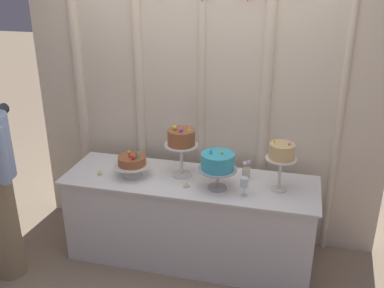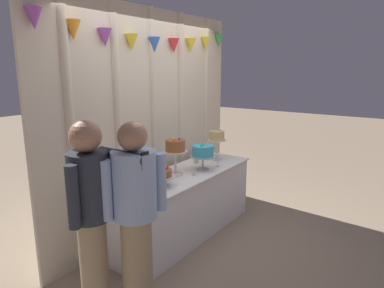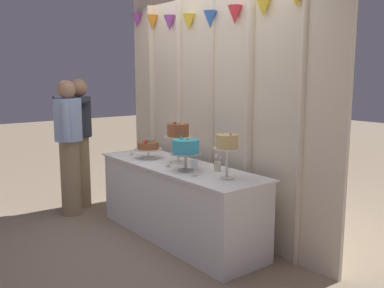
{
  "view_description": "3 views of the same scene",
  "coord_description": "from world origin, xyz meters",
  "px_view_note": "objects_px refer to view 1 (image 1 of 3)",
  "views": [
    {
      "loc": [
        0.81,
        -3.01,
        2.41
      ],
      "look_at": [
        -0.01,
        0.22,
        1.03
      ],
      "focal_mm": 40.87,
      "sensor_mm": 36.0,
      "label": 1
    },
    {
      "loc": [
        -3.08,
        -2.15,
        1.97
      ],
      "look_at": [
        0.32,
        0.21,
        1.04
      ],
      "focal_mm": 32.13,
      "sensor_mm": 36.0,
      "label": 2
    },
    {
      "loc": [
        3.38,
        -2.36,
        1.66
      ],
      "look_at": [
        0.22,
        0.11,
        1.01
      ],
      "focal_mm": 39.53,
      "sensor_mm": 36.0,
      "label": 3
    }
  ],
  "objects_px": {
    "wine_glass": "(244,183)",
    "tealight_near_left": "(186,186)",
    "cake_table": "(190,219)",
    "cake_display_midleft": "(181,140)",
    "tealight_far_left": "(100,174)",
    "cake_display_midright": "(218,163)",
    "cake_display_leftmost": "(132,162)",
    "cake_display_rightmost": "(281,154)",
    "flower_vase": "(246,171)"
  },
  "relations": [
    {
      "from": "cake_table",
      "to": "flower_vase",
      "type": "height_order",
      "value": "flower_vase"
    },
    {
      "from": "cake_table",
      "to": "cake_display_rightmost",
      "type": "xyz_separation_m",
      "value": [
        0.72,
        -0.0,
        0.69
      ]
    },
    {
      "from": "cake_table",
      "to": "cake_display_rightmost",
      "type": "height_order",
      "value": "cake_display_rightmost"
    },
    {
      "from": "cake_display_midright",
      "to": "tealight_far_left",
      "type": "xyz_separation_m",
      "value": [
        -1.0,
        -0.01,
        -0.21
      ]
    },
    {
      "from": "wine_glass",
      "to": "cake_display_midleft",
      "type": "bearing_deg",
      "value": 157.7
    },
    {
      "from": "cake_display_leftmost",
      "to": "wine_glass",
      "type": "xyz_separation_m",
      "value": [
        0.95,
        -0.11,
        -0.02
      ]
    },
    {
      "from": "tealight_far_left",
      "to": "cake_display_rightmost",
      "type": "bearing_deg",
      "value": 3.99
    },
    {
      "from": "cake_display_leftmost",
      "to": "cake_display_rightmost",
      "type": "height_order",
      "value": "cake_display_rightmost"
    },
    {
      "from": "cake_display_leftmost",
      "to": "wine_glass",
      "type": "relative_size",
      "value": 1.97
    },
    {
      "from": "cake_display_rightmost",
      "to": "tealight_far_left",
      "type": "xyz_separation_m",
      "value": [
        -1.48,
        -0.1,
        -0.3
      ]
    },
    {
      "from": "cake_display_leftmost",
      "to": "flower_vase",
      "type": "height_order",
      "value": "cake_display_leftmost"
    },
    {
      "from": "cake_display_midright",
      "to": "tealight_near_left",
      "type": "distance_m",
      "value": 0.32
    },
    {
      "from": "cake_display_leftmost",
      "to": "cake_display_midright",
      "type": "height_order",
      "value": "cake_display_midright"
    },
    {
      "from": "cake_table",
      "to": "cake_display_midright",
      "type": "xyz_separation_m",
      "value": [
        0.25,
        -0.09,
        0.6
      ]
    },
    {
      "from": "cake_table",
      "to": "cake_display_midleft",
      "type": "height_order",
      "value": "cake_display_midleft"
    },
    {
      "from": "cake_table",
      "to": "cake_display_midright",
      "type": "relative_size",
      "value": 6.12
    },
    {
      "from": "wine_glass",
      "to": "tealight_far_left",
      "type": "xyz_separation_m",
      "value": [
        -1.23,
        0.06,
        -0.1
      ]
    },
    {
      "from": "cake_display_leftmost",
      "to": "flower_vase",
      "type": "bearing_deg",
      "value": 11.28
    },
    {
      "from": "cake_display_midright",
      "to": "cake_display_midleft",
      "type": "bearing_deg",
      "value": 155.1
    },
    {
      "from": "tealight_near_left",
      "to": "cake_display_midleft",
      "type": "bearing_deg",
      "value": 115.61
    },
    {
      "from": "flower_vase",
      "to": "tealight_near_left",
      "type": "distance_m",
      "value": 0.52
    },
    {
      "from": "flower_vase",
      "to": "cake_display_rightmost",
      "type": "bearing_deg",
      "value": -26.36
    },
    {
      "from": "cake_table",
      "to": "cake_display_leftmost",
      "type": "relative_size",
      "value": 6.91
    },
    {
      "from": "cake_display_midleft",
      "to": "flower_vase",
      "type": "distance_m",
      "value": 0.6
    },
    {
      "from": "cake_table",
      "to": "flower_vase",
      "type": "distance_m",
      "value": 0.65
    },
    {
      "from": "cake_display_rightmost",
      "to": "tealight_near_left",
      "type": "distance_m",
      "value": 0.79
    },
    {
      "from": "cake_table",
      "to": "cake_display_midleft",
      "type": "xyz_separation_m",
      "value": [
        -0.08,
        0.06,
        0.7
      ]
    },
    {
      "from": "tealight_near_left",
      "to": "cake_table",
      "type": "bearing_deg",
      "value": 93.11
    },
    {
      "from": "cake_display_leftmost",
      "to": "cake_display_midleft",
      "type": "bearing_deg",
      "value": 16.07
    },
    {
      "from": "tealight_far_left",
      "to": "flower_vase",
      "type": "bearing_deg",
      "value": 11.23
    },
    {
      "from": "wine_glass",
      "to": "tealight_near_left",
      "type": "bearing_deg",
      "value": 175.31
    },
    {
      "from": "tealight_near_left",
      "to": "tealight_far_left",
      "type": "bearing_deg",
      "value": 178.3
    },
    {
      "from": "cake_display_midright",
      "to": "wine_glass",
      "type": "height_order",
      "value": "cake_display_midright"
    },
    {
      "from": "cake_table",
      "to": "cake_display_rightmost",
      "type": "bearing_deg",
      "value": -0.12
    },
    {
      "from": "cake_display_midleft",
      "to": "cake_display_midright",
      "type": "xyz_separation_m",
      "value": [
        0.33,
        -0.16,
        -0.1
      ]
    },
    {
      "from": "cake_display_rightmost",
      "to": "flower_vase",
      "type": "height_order",
      "value": "cake_display_rightmost"
    },
    {
      "from": "cake_display_midleft",
      "to": "tealight_near_left",
      "type": "height_order",
      "value": "cake_display_midleft"
    },
    {
      "from": "cake_display_leftmost",
      "to": "tealight_far_left",
      "type": "xyz_separation_m",
      "value": [
        -0.28,
        -0.05,
        -0.12
      ]
    },
    {
      "from": "wine_glass",
      "to": "cake_display_rightmost",
      "type": "bearing_deg",
      "value": 33.0
    },
    {
      "from": "cake_display_midleft",
      "to": "tealight_far_left",
      "type": "height_order",
      "value": "cake_display_midleft"
    },
    {
      "from": "cake_display_midleft",
      "to": "flower_vase",
      "type": "xyz_separation_m",
      "value": [
        0.53,
        0.07,
        -0.25
      ]
    },
    {
      "from": "cake_display_midright",
      "to": "tealight_near_left",
      "type": "xyz_separation_m",
      "value": [
        -0.24,
        -0.04,
        -0.21
      ]
    },
    {
      "from": "cake_display_leftmost",
      "to": "cake_display_midright",
      "type": "xyz_separation_m",
      "value": [
        0.73,
        -0.04,
        0.09
      ]
    },
    {
      "from": "tealight_far_left",
      "to": "tealight_near_left",
      "type": "xyz_separation_m",
      "value": [
        0.76,
        -0.02,
        -0.0
      ]
    },
    {
      "from": "wine_glass",
      "to": "flower_vase",
      "type": "bearing_deg",
      "value": 94.27
    },
    {
      "from": "tealight_far_left",
      "to": "tealight_near_left",
      "type": "relative_size",
      "value": 0.87
    },
    {
      "from": "cake_display_rightmost",
      "to": "cake_table",
      "type": "bearing_deg",
      "value": 179.88
    },
    {
      "from": "wine_glass",
      "to": "tealight_near_left",
      "type": "xyz_separation_m",
      "value": [
        -0.47,
        0.04,
        -0.1
      ]
    },
    {
      "from": "wine_glass",
      "to": "tealight_near_left",
      "type": "distance_m",
      "value": 0.48
    },
    {
      "from": "cake_display_rightmost",
      "to": "wine_glass",
      "type": "distance_m",
      "value": 0.36
    }
  ]
}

